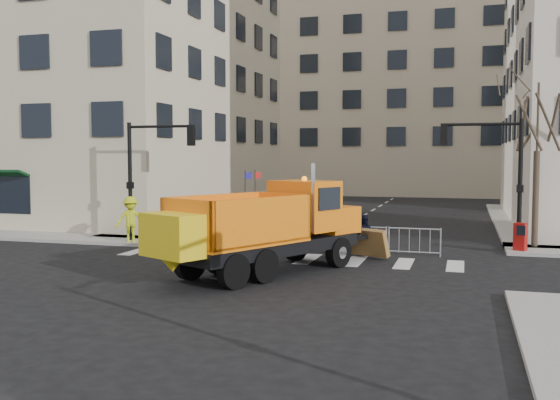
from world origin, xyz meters
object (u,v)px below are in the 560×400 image
(plow_truck, at_px, (264,225))
(worker, at_px, (131,219))
(newspaper_box, at_px, (520,237))
(cop_c, at_px, (332,237))
(cop_b, at_px, (363,235))
(cop_a, at_px, (337,232))

(plow_truck, height_order, worker, plow_truck)
(worker, relative_size, newspaper_box, 1.82)
(plow_truck, xyz_separation_m, newspaper_box, (8.50, 6.95, -0.93))
(cop_c, distance_m, worker, 9.19)
(cop_b, distance_m, worker, 10.18)
(cop_c, bearing_deg, plow_truck, 23.70)
(cop_b, relative_size, newspaper_box, 1.46)
(worker, distance_m, newspaper_box, 16.29)
(worker, bearing_deg, plow_truck, -68.76)
(cop_a, height_order, worker, worker)
(cop_a, xyz_separation_m, newspaper_box, (6.95, 2.36, -0.23))
(plow_truck, relative_size, cop_a, 5.14)
(cop_c, bearing_deg, cop_a, -136.42)
(cop_b, relative_size, worker, 0.81)
(cop_a, relative_size, cop_b, 1.16)
(cop_a, bearing_deg, worker, -22.72)
(worker, bearing_deg, cop_a, -37.77)
(cop_b, height_order, newspaper_box, cop_b)
(cop_b, bearing_deg, cop_c, 37.00)
(cop_c, height_order, newspaper_box, cop_c)
(cop_a, relative_size, newspaper_box, 1.69)
(newspaper_box, bearing_deg, worker, -149.72)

